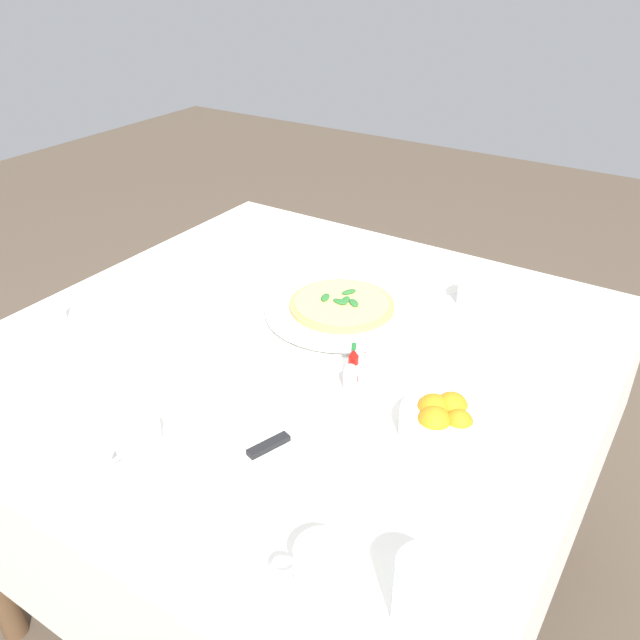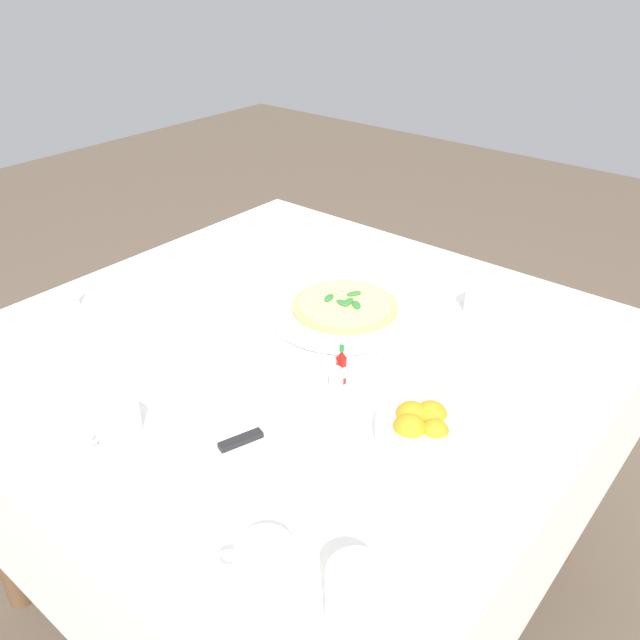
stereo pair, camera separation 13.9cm
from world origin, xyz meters
The scene contains 15 objects.
ground_plane centered at (0.00, 0.00, 0.00)m, with size 8.00×8.00×0.00m, color brown.
dining_table centered at (0.00, 0.00, 0.62)m, with size 1.20×1.20×0.75m.
pizza_plate centered at (0.15, -0.02, 0.76)m, with size 0.34×0.34×0.02m.
pizza centered at (0.15, -0.02, 0.77)m, with size 0.23×0.23×0.02m.
coffee_cup_near_left centered at (0.35, -0.25, 0.78)m, with size 0.13×0.13×0.07m.
coffee_cup_center_back centered at (-0.46, -0.36, 0.78)m, with size 0.13×0.13×0.07m.
coffee_cup_far_right centered at (-0.41, 0.03, 0.77)m, with size 0.13×0.13×0.06m.
water_glass_far_left centered at (-0.44, -0.49, 0.79)m, with size 0.07×0.07×0.10m.
napkin_folded centered at (-0.26, -0.17, 0.76)m, with size 0.25×0.19×0.02m.
dinner_knife centered at (-0.26, -0.17, 0.77)m, with size 0.19×0.08×0.01m.
citrus_bowl centered at (-0.10, -0.37, 0.77)m, with size 0.15×0.15×0.07m.
hot_sauce_bottle centered at (-0.05, -0.16, 0.78)m, with size 0.02×0.02×0.08m.
salt_shaker centered at (-0.02, -0.15, 0.77)m, with size 0.03×0.03×0.06m.
pepper_shaker centered at (-0.08, -0.17, 0.77)m, with size 0.03×0.03×0.06m.
menu_card centered at (-0.24, 0.46, 0.78)m, with size 0.08×0.04×0.06m.
Camera 1 is at (-0.93, -0.66, 1.48)m, focal length 36.52 mm.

